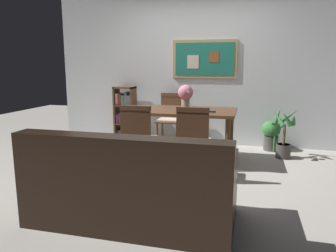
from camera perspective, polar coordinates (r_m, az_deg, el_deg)
ground_plane at (r=4.35m, az=1.53°, el=-7.92°), size 12.00×12.00×0.00m
wall_back_with_painting at (r=5.79m, az=5.41°, el=9.80°), size 5.20×0.14×2.60m
dining_table at (r=4.71m, az=2.49°, el=1.77°), size 1.54×0.91×0.75m
dining_chair_far_left at (r=5.61m, az=0.42°, el=1.97°), size 0.40×0.41×0.91m
dining_chair_near_right at (r=3.89m, az=4.57°, el=-1.94°), size 0.40×0.41×0.91m
dining_chair_near_left at (r=4.05m, az=-5.25°, el=-1.47°), size 0.40×0.41×0.91m
leather_couch at (r=2.93m, az=-6.60°, el=-10.93°), size 1.80×0.84×0.84m
bookshelf at (r=5.96m, az=-7.57°, el=1.75°), size 0.36×0.28×1.01m
potted_ivy at (r=5.57m, az=17.76°, el=-1.33°), size 0.30×0.30×0.51m
potted_palm at (r=5.16m, az=19.78°, el=-1.63°), size 0.43×0.44×0.78m
flower_vase at (r=4.65m, az=3.13°, el=5.57°), size 0.22×0.21×0.36m
tv_remote at (r=4.48m, az=7.37°, el=2.59°), size 0.16×0.09×0.02m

